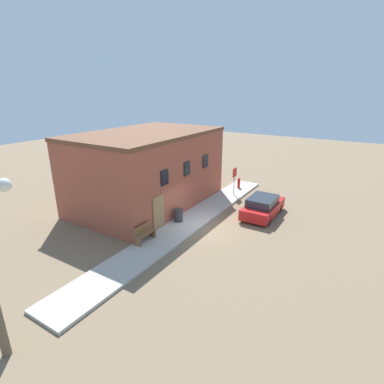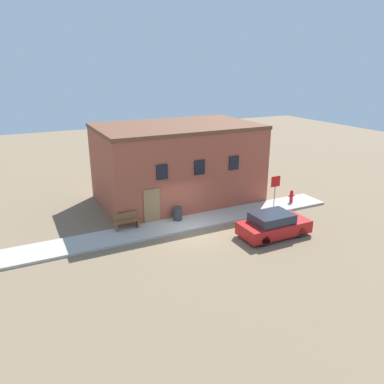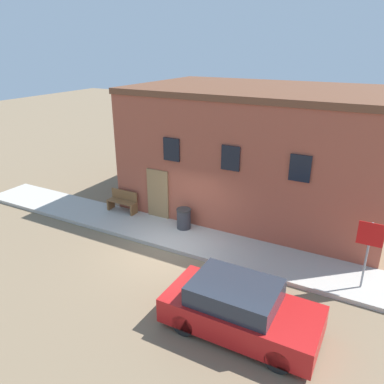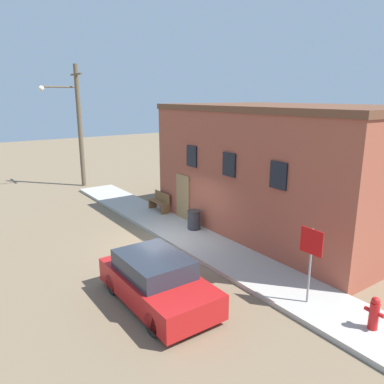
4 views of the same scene
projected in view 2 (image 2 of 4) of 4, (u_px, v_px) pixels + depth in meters
name	position (u px, v px, depth m)	size (l,w,h in m)	color
ground_plane	(193.00, 231.00, 21.39)	(80.00, 80.00, 0.00)	#7A664C
sidewalk	(185.00, 224.00, 22.25)	(20.03, 2.08, 0.15)	#B2ADA3
brick_building	(177.00, 163.00, 25.73)	(10.63, 6.73, 5.30)	#9E4C38
fire_hydrant	(291.00, 196.00, 25.49)	(0.48, 0.23, 0.85)	red
stop_sign	(275.00, 186.00, 24.16)	(0.70, 0.06, 2.13)	gray
bench	(126.00, 221.00, 21.30)	(1.34, 0.44, 0.91)	brown
trash_bin	(178.00, 214.00, 22.49)	(0.57, 0.57, 0.81)	#333338
parked_car	(273.00, 225.00, 20.63)	(3.94, 1.83, 1.36)	black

